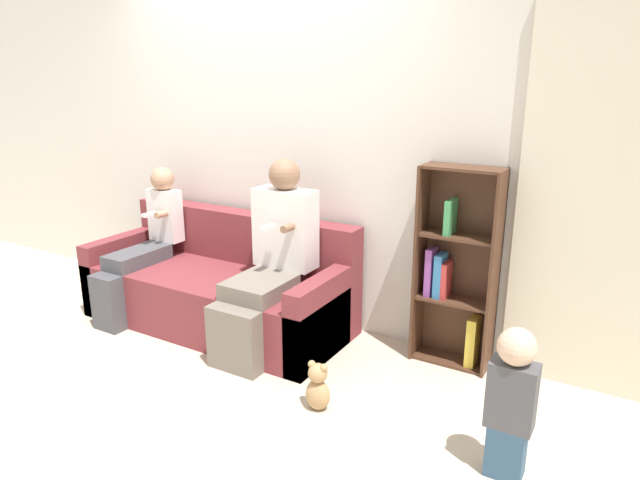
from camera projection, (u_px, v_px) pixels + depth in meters
The scene contains 9 objects.
ground_plane at pixel (190, 355), 3.81m from camera, with size 14.00×14.00×0.00m, color beige.
back_wall at pixel (268, 147), 4.23m from camera, with size 10.00×0.06×2.55m.
curtain_panel at pixel (601, 204), 3.12m from camera, with size 0.89×0.04×2.23m.
couch at pixel (220, 288), 4.22m from camera, with size 1.99×0.82×0.80m.
adult_seated at pixel (271, 255), 3.77m from camera, with size 0.43×0.75×1.27m.
child_seated at pixel (143, 244), 4.33m from camera, with size 0.27×0.77×1.11m.
toddler_standing at pixel (511, 399), 2.57m from camera, with size 0.21×0.17×0.75m.
bookshelf at pixel (456, 271), 3.58m from camera, with size 0.49×0.22×1.28m.
teddy_bear at pixel (318, 387), 3.16m from camera, with size 0.14×0.12×0.29m.
Camera 1 is at (2.50, -2.51, 1.82)m, focal length 32.00 mm.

